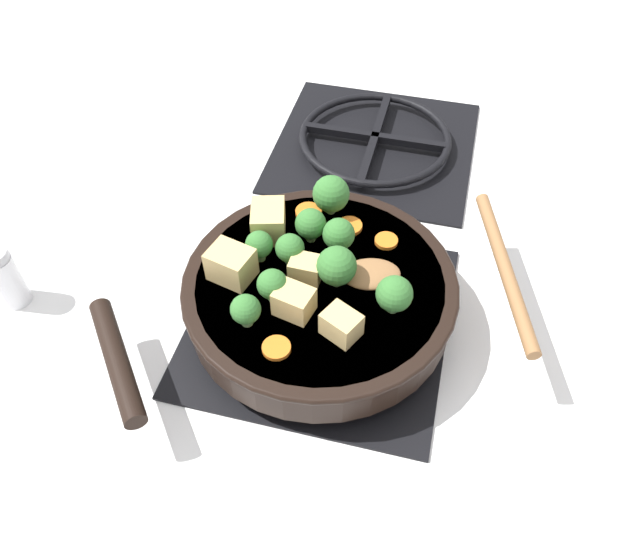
# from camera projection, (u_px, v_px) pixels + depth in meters

# --- Properties ---
(ground_plane) EXTENTS (2.40, 2.40, 0.00)m
(ground_plane) POSITION_uv_depth(u_px,v_px,m) (320.00, 320.00, 0.77)
(ground_plane) COLOR white
(front_burner_grate) EXTENTS (0.31, 0.31, 0.03)m
(front_burner_grate) POSITION_uv_depth(u_px,v_px,m) (320.00, 314.00, 0.76)
(front_burner_grate) COLOR black
(front_burner_grate) RESTS_ON ground_plane
(rear_burner_grate) EXTENTS (0.31, 0.31, 0.03)m
(rear_burner_grate) POSITION_uv_depth(u_px,v_px,m) (375.00, 141.00, 0.99)
(rear_burner_grate) COLOR black
(rear_burner_grate) RESTS_ON ground_plane
(skillet_pan) EXTENTS (0.41, 0.38, 0.05)m
(skillet_pan) POSITION_uv_depth(u_px,v_px,m) (318.00, 293.00, 0.73)
(skillet_pan) COLOR black
(skillet_pan) RESTS_ON front_burner_grate
(wooden_spoon) EXTENTS (0.23, 0.24, 0.02)m
(wooden_spoon) POSITION_uv_depth(u_px,v_px,m) (449.00, 271.00, 0.72)
(wooden_spoon) COLOR olive
(wooden_spoon) RESTS_ON skillet_pan
(tofu_cube_center_large) EXTENTS (0.04, 0.03, 0.03)m
(tofu_cube_center_large) POSITION_uv_depth(u_px,v_px,m) (305.00, 271.00, 0.71)
(tofu_cube_center_large) COLOR #DBB770
(tofu_cube_center_large) RESTS_ON skillet_pan
(tofu_cube_near_handle) EXTENTS (0.06, 0.05, 0.04)m
(tofu_cube_near_handle) POSITION_uv_depth(u_px,v_px,m) (231.00, 264.00, 0.71)
(tofu_cube_near_handle) COLOR #DBB770
(tofu_cube_near_handle) RESTS_ON skillet_pan
(tofu_cube_east_chunk) EXTENTS (0.05, 0.04, 0.03)m
(tofu_cube_east_chunk) POSITION_uv_depth(u_px,v_px,m) (341.00, 325.00, 0.66)
(tofu_cube_east_chunk) COLOR #DBB770
(tofu_cube_east_chunk) RESTS_ON skillet_pan
(tofu_cube_west_chunk) EXTENTS (0.05, 0.04, 0.03)m
(tofu_cube_west_chunk) POSITION_uv_depth(u_px,v_px,m) (294.00, 302.00, 0.67)
(tofu_cube_west_chunk) COLOR #DBB770
(tofu_cube_west_chunk) RESTS_ON skillet_pan
(tofu_cube_back_piece) EXTENTS (0.05, 0.06, 0.04)m
(tofu_cube_back_piece) POSITION_uv_depth(u_px,v_px,m) (268.00, 221.00, 0.75)
(tofu_cube_back_piece) COLOR #DBB770
(tofu_cube_back_piece) RESTS_ON skillet_pan
(broccoli_floret_near_spoon) EXTENTS (0.03, 0.03, 0.04)m
(broccoli_floret_near_spoon) POSITION_uv_depth(u_px,v_px,m) (259.00, 245.00, 0.72)
(broccoli_floret_near_spoon) COLOR #709956
(broccoli_floret_near_spoon) RESTS_ON skillet_pan
(broccoli_floret_center_top) EXTENTS (0.03, 0.03, 0.04)m
(broccoli_floret_center_top) POSITION_uv_depth(u_px,v_px,m) (272.00, 285.00, 0.68)
(broccoli_floret_center_top) COLOR #709956
(broccoli_floret_center_top) RESTS_ON skillet_pan
(broccoli_floret_east_rim) EXTENTS (0.04, 0.04, 0.04)m
(broccoli_floret_east_rim) POSITION_uv_depth(u_px,v_px,m) (311.00, 224.00, 0.74)
(broccoli_floret_east_rim) COLOR #709956
(broccoli_floret_east_rim) RESTS_ON skillet_pan
(broccoli_floret_west_rim) EXTENTS (0.03, 0.03, 0.04)m
(broccoli_floret_west_rim) POSITION_uv_depth(u_px,v_px,m) (290.00, 249.00, 0.72)
(broccoli_floret_west_rim) COLOR #709956
(broccoli_floret_west_rim) RESTS_ON skillet_pan
(broccoli_floret_north_edge) EXTENTS (0.04, 0.04, 0.05)m
(broccoli_floret_north_edge) POSITION_uv_depth(u_px,v_px,m) (394.00, 294.00, 0.67)
(broccoli_floret_north_edge) COLOR #709956
(broccoli_floret_north_edge) RESTS_ON skillet_pan
(broccoli_floret_south_cluster) EXTENTS (0.05, 0.05, 0.05)m
(broccoli_floret_south_cluster) POSITION_uv_depth(u_px,v_px,m) (336.00, 269.00, 0.69)
(broccoli_floret_south_cluster) COLOR #709956
(broccoli_floret_south_cluster) RESTS_ON skillet_pan
(broccoli_floret_mid_floret) EXTENTS (0.05, 0.05, 0.05)m
(broccoli_floret_mid_floret) POSITION_uv_depth(u_px,v_px,m) (331.00, 194.00, 0.77)
(broccoli_floret_mid_floret) COLOR #709956
(broccoli_floret_mid_floret) RESTS_ON skillet_pan
(broccoli_floret_small_inner) EXTENTS (0.03, 0.03, 0.04)m
(broccoli_floret_small_inner) POSITION_uv_depth(u_px,v_px,m) (246.00, 310.00, 0.66)
(broccoli_floret_small_inner) COLOR #709956
(broccoli_floret_small_inner) RESTS_ON skillet_pan
(broccoli_floret_tall_stem) EXTENTS (0.04, 0.04, 0.05)m
(broccoli_floret_tall_stem) POSITION_uv_depth(u_px,v_px,m) (339.00, 235.00, 0.73)
(broccoli_floret_tall_stem) COLOR #709956
(broccoli_floret_tall_stem) RESTS_ON skillet_pan
(carrot_slice_orange_thin) EXTENTS (0.03, 0.03, 0.01)m
(carrot_slice_orange_thin) POSITION_uv_depth(u_px,v_px,m) (276.00, 348.00, 0.65)
(carrot_slice_orange_thin) COLOR orange
(carrot_slice_orange_thin) RESTS_ON skillet_pan
(carrot_slice_near_center) EXTENTS (0.03, 0.03, 0.01)m
(carrot_slice_near_center) POSITION_uv_depth(u_px,v_px,m) (349.00, 226.00, 0.77)
(carrot_slice_near_center) COLOR orange
(carrot_slice_near_center) RESTS_ON skillet_pan
(carrot_slice_edge_slice) EXTENTS (0.03, 0.03, 0.01)m
(carrot_slice_edge_slice) POSITION_uv_depth(u_px,v_px,m) (386.00, 241.00, 0.75)
(carrot_slice_edge_slice) COLOR orange
(carrot_slice_edge_slice) RESTS_ON skillet_pan
(carrot_slice_under_broccoli) EXTENTS (0.03, 0.03, 0.01)m
(carrot_slice_under_broccoli) POSITION_uv_depth(u_px,v_px,m) (309.00, 212.00, 0.79)
(carrot_slice_under_broccoli) COLOR orange
(carrot_slice_under_broccoli) RESTS_ON skillet_pan
(salt_shaker) EXTENTS (0.04, 0.04, 0.09)m
(salt_shaker) POSITION_uv_depth(u_px,v_px,m) (6.00, 277.00, 0.76)
(salt_shaker) COLOR white
(salt_shaker) RESTS_ON ground_plane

